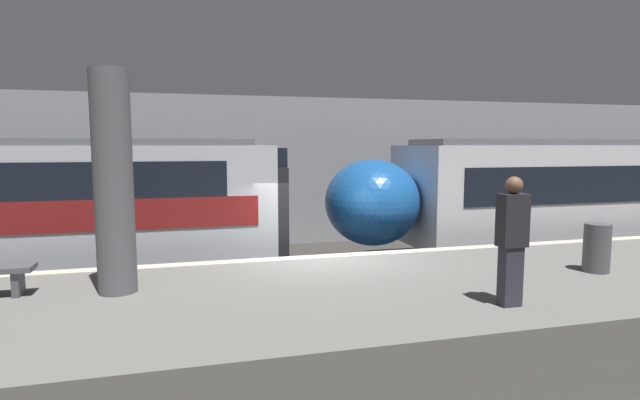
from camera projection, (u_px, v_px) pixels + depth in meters
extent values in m
plane|color=#33302D|center=(324.00, 308.00, 10.20)|extent=(120.00, 120.00, 0.00)
cube|color=slate|center=(362.00, 319.00, 7.93)|extent=(40.00, 4.61, 1.10)
cube|color=beige|center=(326.00, 256.00, 9.94)|extent=(40.00, 0.30, 0.01)
cube|color=#939399|center=(270.00, 172.00, 16.39)|extent=(50.00, 0.15, 4.88)
cylinder|color=#56565B|center=(113.00, 183.00, 7.35)|extent=(0.56, 0.56, 3.31)
ellipsoid|color=#195199|center=(372.00, 202.00, 12.85)|extent=(2.42, 2.62, 2.23)
sphere|color=#F2EFCC|center=(337.00, 219.00, 12.65)|extent=(0.20, 0.20, 0.20)
cube|color=black|center=(273.00, 209.00, 12.20)|extent=(0.25, 2.79, 2.12)
cube|color=black|center=(272.00, 165.00, 12.08)|extent=(0.25, 2.50, 0.85)
sphere|color=#EA4C42|center=(284.00, 227.00, 11.66)|extent=(0.18, 0.18, 0.18)
sphere|color=#EA4C42|center=(275.00, 220.00, 12.89)|extent=(0.18, 0.18, 0.18)
cube|color=#2D2D38|center=(510.00, 276.00, 6.85)|extent=(0.28, 0.20, 0.83)
cube|color=#232328|center=(513.00, 220.00, 6.77)|extent=(0.38, 0.24, 0.72)
sphere|color=brown|center=(514.00, 185.00, 6.72)|extent=(0.23, 0.23, 0.23)
cube|color=#4C4C51|center=(18.00, 282.00, 7.34)|extent=(0.10, 0.32, 0.41)
cylinder|color=#4C4C51|center=(597.00, 248.00, 8.69)|extent=(0.44, 0.44, 0.85)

